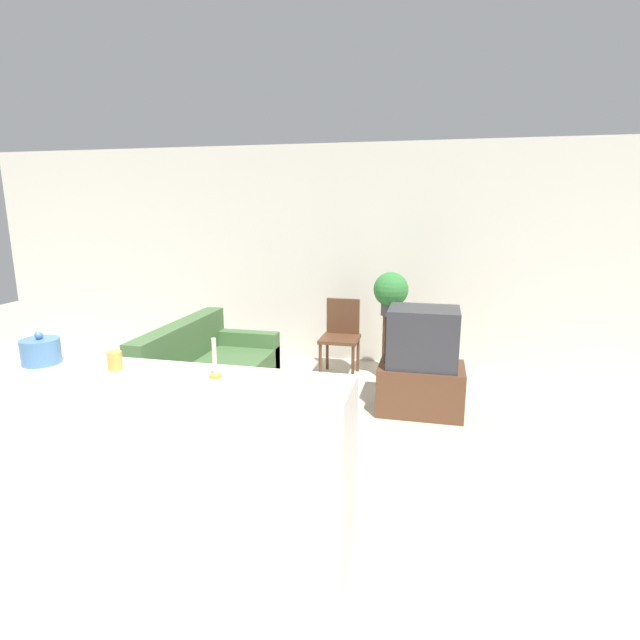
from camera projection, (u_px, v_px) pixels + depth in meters
name	position (u px, v px, depth m)	size (l,w,h in m)	color
ground_plane	(185.00, 499.00, 3.42)	(14.00, 14.00, 0.00)	beige
wall_back	(308.00, 255.00, 6.37)	(9.00, 0.06, 2.70)	silver
couch	(209.00, 377.00, 4.99)	(0.87, 1.66, 0.82)	#476B3D
tv_stand	(421.00, 388.00, 4.84)	(0.81, 0.56, 0.47)	brown
television	(422.00, 337.00, 4.72)	(0.67, 0.51, 0.56)	#333338
wooden_chair	(341.00, 333.00, 5.89)	(0.44, 0.44, 0.89)	brown
plant_stand	(389.00, 348.00, 5.69)	(0.16, 0.16, 0.76)	brown
potted_plant	(391.00, 291.00, 5.54)	(0.39, 0.39, 0.49)	#4C4C51
foreground_counter	(146.00, 457.00, 2.92)	(2.43, 0.44, 1.05)	white
decorative_bowl	(41.00, 351.00, 2.92)	(0.22, 0.22, 0.20)	#4C7AAD
candle_jar	(115.00, 361.00, 2.82)	(0.08, 0.08, 0.10)	gold
candlestick	(215.00, 365.00, 2.68)	(0.07, 0.07, 0.22)	#B7933D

